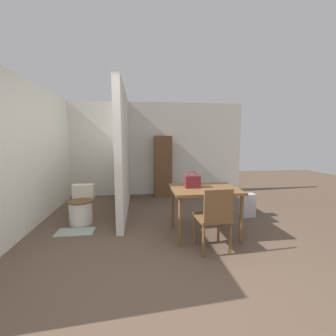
# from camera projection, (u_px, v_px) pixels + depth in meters

# --- Properties ---
(ground_plane) EXTENTS (16.00, 16.00, 0.00)m
(ground_plane) POSITION_uv_depth(u_px,v_px,m) (168.00, 287.00, 2.33)
(ground_plane) COLOR brown
(wall_back) EXTENTS (5.17, 0.12, 2.50)m
(wall_back) POSITION_uv_depth(u_px,v_px,m) (149.00, 149.00, 6.14)
(wall_back) COLOR silver
(wall_back) RESTS_ON ground_plane
(wall_left) EXTENTS (0.12, 4.98, 2.50)m
(wall_left) POSITION_uv_depth(u_px,v_px,m) (30.00, 155.00, 3.86)
(wall_left) COLOR silver
(wall_left) RESTS_ON ground_plane
(partition_wall) EXTENTS (0.12, 2.68, 2.50)m
(partition_wall) POSITION_uv_depth(u_px,v_px,m) (124.00, 152.00, 4.69)
(partition_wall) COLOR silver
(partition_wall) RESTS_ON ground_plane
(dining_table) EXTENTS (1.03, 0.82, 0.77)m
(dining_table) POSITION_uv_depth(u_px,v_px,m) (204.00, 193.00, 3.51)
(dining_table) COLOR brown
(dining_table) RESTS_ON ground_plane
(wooden_chair) EXTENTS (0.46, 0.46, 0.89)m
(wooden_chair) POSITION_uv_depth(u_px,v_px,m) (214.00, 216.00, 2.99)
(wooden_chair) COLOR brown
(wooden_chair) RESTS_ON ground_plane
(toilet) EXTENTS (0.43, 0.58, 0.66)m
(toilet) POSITION_uv_depth(u_px,v_px,m) (82.00, 207.00, 4.11)
(toilet) COLOR silver
(toilet) RESTS_ON ground_plane
(handbag) EXTENTS (0.23, 0.17, 0.26)m
(handbag) POSITION_uv_depth(u_px,v_px,m) (192.00, 181.00, 3.52)
(handbag) COLOR maroon
(handbag) RESTS_ON dining_table
(wooden_cabinet) EXTENTS (0.46, 0.36, 1.61)m
(wooden_cabinet) POSITION_uv_depth(u_px,v_px,m) (163.00, 166.00, 6.00)
(wooden_cabinet) COLOR brown
(wooden_cabinet) RESTS_ON ground_plane
(bath_mat) EXTENTS (0.60, 0.33, 0.01)m
(bath_mat) POSITION_uv_depth(u_px,v_px,m) (75.00, 232.00, 3.69)
(bath_mat) COLOR #99A899
(bath_mat) RESTS_ON ground_plane
(space_heater) EXTENTS (0.26, 0.20, 0.46)m
(space_heater) POSITION_uv_depth(u_px,v_px,m) (248.00, 205.00, 4.42)
(space_heater) COLOR #BCBCC1
(space_heater) RESTS_ON ground_plane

